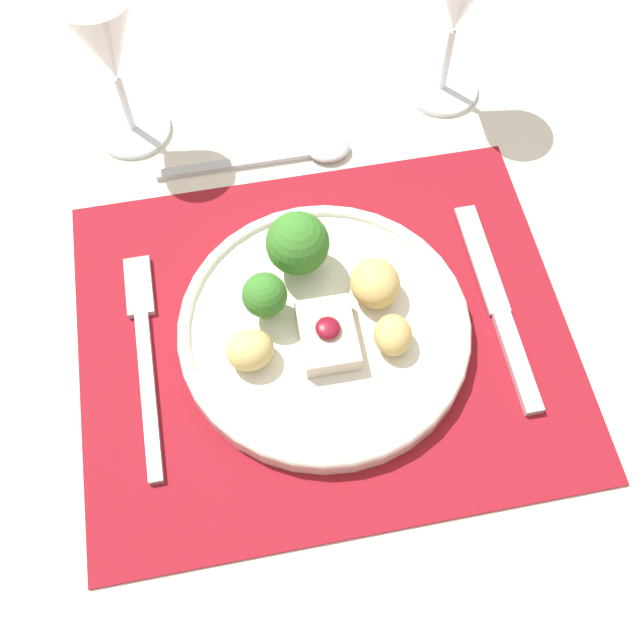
# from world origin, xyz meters

# --- Properties ---
(ground_plane) EXTENTS (8.00, 8.00, 0.00)m
(ground_plane) POSITION_xyz_m (0.00, 0.00, 0.00)
(ground_plane) COLOR brown
(dining_table) EXTENTS (1.27, 1.22, 0.78)m
(dining_table) POSITION_xyz_m (0.00, 0.00, 0.69)
(dining_table) COLOR beige
(dining_table) RESTS_ON ground_plane
(placemat) EXTENTS (0.43, 0.36, 0.00)m
(placemat) POSITION_xyz_m (0.00, 0.00, 0.78)
(placemat) COLOR maroon
(placemat) RESTS_ON dining_table
(dinner_plate) EXTENTS (0.26, 0.26, 0.08)m
(dinner_plate) POSITION_xyz_m (-0.00, 0.01, 0.80)
(dinner_plate) COLOR silver
(dinner_plate) RESTS_ON placemat
(fork) EXTENTS (0.02, 0.22, 0.01)m
(fork) POSITION_xyz_m (-0.16, 0.02, 0.78)
(fork) COLOR #B2B2B7
(fork) RESTS_ON placemat
(knife) EXTENTS (0.02, 0.22, 0.01)m
(knife) POSITION_xyz_m (0.16, -0.01, 0.78)
(knife) COLOR #B2B2B7
(knife) RESTS_ON placemat
(spoon) EXTENTS (0.20, 0.04, 0.01)m
(spoon) POSITION_xyz_m (0.01, 0.21, 0.78)
(spoon) COLOR #B2B2B7
(spoon) RESTS_ON dining_table
(wine_glass_far) EXTENTS (0.08, 0.08, 0.17)m
(wine_glass_far) POSITION_xyz_m (-0.15, 0.27, 0.89)
(wine_glass_far) COLOR white
(wine_glass_far) RESTS_ON dining_table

